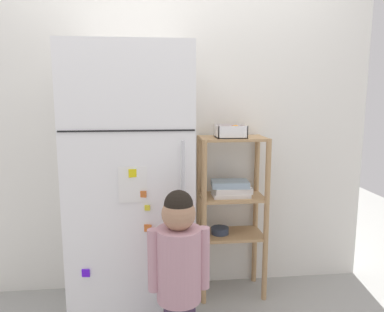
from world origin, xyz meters
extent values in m
plane|color=#999993|center=(0.00, 0.00, 0.00)|extent=(6.00, 6.00, 0.00)
cube|color=silver|center=(0.00, 0.39, 1.09)|extent=(2.81, 0.03, 2.18)
cube|color=white|center=(-0.29, 0.02, 0.84)|extent=(0.71, 0.67, 1.68)
cube|color=black|center=(-0.29, -0.32, 1.22)|extent=(0.70, 0.01, 0.01)
cylinder|color=silver|center=(-0.01, -0.34, 0.92)|extent=(0.02, 0.02, 0.51)
cube|color=white|center=(-0.27, -0.32, 0.94)|extent=(0.15, 0.01, 0.19)
cube|color=#5A16EA|center=(-0.54, -0.32, 0.46)|extent=(0.04, 0.01, 0.04)
cube|color=yellow|center=(-0.20, -0.32, 0.81)|extent=(0.03, 0.01, 0.03)
cube|color=orange|center=(-0.20, -0.32, 0.70)|extent=(0.04, 0.02, 0.04)
cube|color=yellow|center=(-0.27, -0.32, 1.00)|extent=(0.04, 0.02, 0.04)
cube|color=#C76026|center=(-0.22, -0.32, 0.89)|extent=(0.04, 0.02, 0.03)
cylinder|color=#BF8C99|center=(-0.05, -0.51, 0.57)|extent=(0.22, 0.22, 0.37)
sphere|color=#BF8C99|center=(-0.05, -0.45, 0.75)|extent=(0.10, 0.10, 0.10)
sphere|color=#A87A5B|center=(-0.05, -0.51, 0.83)|extent=(0.17, 0.17, 0.17)
sphere|color=black|center=(-0.05, -0.51, 0.88)|extent=(0.14, 0.14, 0.14)
cylinder|color=#BF8C99|center=(-0.17, -0.51, 0.60)|extent=(0.06, 0.06, 0.31)
cylinder|color=#BF8C99|center=(0.08, -0.51, 0.60)|extent=(0.06, 0.06, 0.31)
cylinder|color=tan|center=(0.16, 0.08, 0.56)|extent=(0.04, 0.04, 1.12)
cylinder|color=tan|center=(0.58, 0.08, 0.56)|extent=(0.04, 0.04, 1.12)
cylinder|color=tan|center=(0.16, 0.34, 0.56)|extent=(0.04, 0.04, 1.12)
cylinder|color=tan|center=(0.58, 0.34, 0.56)|extent=(0.04, 0.04, 1.12)
cube|color=tan|center=(0.37, 0.21, 1.11)|extent=(0.44, 0.28, 0.02)
cube|color=tan|center=(0.37, 0.21, 0.70)|extent=(0.44, 0.28, 0.02)
cube|color=tan|center=(0.37, 0.21, 0.43)|extent=(0.44, 0.28, 0.02)
cube|color=white|center=(0.36, 0.20, 0.72)|extent=(0.25, 0.16, 0.03)
cube|color=white|center=(0.37, 0.20, 0.76)|extent=(0.25, 0.17, 0.04)
cube|color=#99B2C6|center=(0.36, 0.20, 0.80)|extent=(0.26, 0.18, 0.04)
cylinder|color=#2D384C|center=(0.29, 0.21, 0.46)|extent=(0.12, 0.12, 0.04)
cube|color=white|center=(0.35, 0.19, 1.12)|extent=(0.19, 0.18, 0.01)
cube|color=white|center=(0.35, 0.10, 1.16)|extent=(0.19, 0.01, 0.08)
cube|color=white|center=(0.35, 0.28, 1.16)|extent=(0.19, 0.01, 0.08)
cube|color=white|center=(0.26, 0.19, 1.16)|extent=(0.01, 0.18, 0.08)
cube|color=white|center=(0.44, 0.19, 1.16)|extent=(0.01, 0.18, 0.08)
sphere|color=#AB321C|center=(0.32, 0.17, 1.16)|extent=(0.07, 0.07, 0.07)
sphere|color=#9F3126|center=(0.38, 0.20, 1.16)|extent=(0.07, 0.07, 0.07)
sphere|color=orange|center=(0.38, 0.17, 1.17)|extent=(0.08, 0.08, 0.08)
camera|label=1|loc=(-0.16, -2.22, 1.40)|focal=34.43mm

